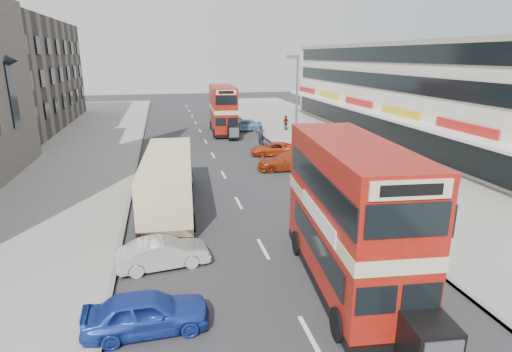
{
  "coord_description": "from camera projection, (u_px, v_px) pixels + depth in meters",
  "views": [
    {
      "loc": [
        -3.91,
        -14.01,
        8.12
      ],
      "look_at": [
        0.35,
        5.0,
        2.44
      ],
      "focal_mm": 29.16,
      "sensor_mm": 36.0,
      "label": 1
    }
  ],
  "objects": [
    {
      "name": "commercial_row",
      "position": [
        417.0,
        92.0,
        39.69
      ],
      "size": [
        9.9,
        46.2,
        9.3
      ],
      "color": "silver",
      "rests_on": "ground"
    },
    {
      "name": "cyclist",
      "position": [
        261.0,
        141.0,
        37.52
      ],
      "size": [
        0.73,
        1.9,
        2.06
      ],
      "rotation": [
        0.0,
        0.0,
        0.04
      ],
      "color": "gray",
      "rests_on": "ground"
    },
    {
      "name": "ground",
      "position": [
        275.0,
        271.0,
        16.21
      ],
      "size": [
        160.0,
        160.0,
        0.0
      ],
      "primitive_type": "plane",
      "color": "#28282B",
      "rests_on": "ground"
    },
    {
      "name": "car_left_front",
      "position": [
        163.0,
        253.0,
        16.41
      ],
      "size": [
        3.73,
        1.74,
        1.18
      ],
      "primitive_type": "imported",
      "rotation": [
        0.0,
        0.0,
        1.71
      ],
      "color": "silver",
      "rests_on": "ground"
    },
    {
      "name": "bus_second",
      "position": [
        223.0,
        109.0,
        44.34
      ],
      "size": [
        2.79,
        8.87,
        4.83
      ],
      "rotation": [
        0.0,
        0.0,
        3.09
      ],
      "color": "black",
      "rests_on": "ground"
    },
    {
      "name": "car_right_b",
      "position": [
        273.0,
        149.0,
        34.91
      ],
      "size": [
        4.04,
        2.09,
        1.09
      ],
      "primitive_type": "imported",
      "rotation": [
        0.0,
        0.0,
        -1.65
      ],
      "color": "#C23A13",
      "rests_on": "ground"
    },
    {
      "name": "street_lamp",
      "position": [
        296.0,
        99.0,
        33.11
      ],
      "size": [
        1.0,
        0.2,
        8.12
      ],
      "color": "slate",
      "rests_on": "ground"
    },
    {
      "name": "bus_main",
      "position": [
        350.0,
        216.0,
        14.56
      ],
      "size": [
        3.34,
        9.54,
        5.15
      ],
      "rotation": [
        0.0,
        0.0,
        3.05
      ],
      "color": "black",
      "rests_on": "ground"
    },
    {
      "name": "pedestrian_far",
      "position": [
        286.0,
        123.0,
        45.91
      ],
      "size": [
        1.0,
        0.7,
        1.57
      ],
      "primitive_type": "imported",
      "rotation": [
        0.0,
        0.0,
        0.38
      ],
      "color": "gray",
      "rests_on": "pavement_right"
    },
    {
      "name": "car_right_a",
      "position": [
        289.0,
        161.0,
        30.39
      ],
      "size": [
        4.84,
        2.34,
        1.36
      ],
      "primitive_type": "imported",
      "rotation": [
        0.0,
        0.0,
        -1.67
      ],
      "color": "#9D310F",
      "rests_on": "ground"
    },
    {
      "name": "pedestrian_near",
      "position": [
        316.0,
        150.0,
        31.79
      ],
      "size": [
        0.88,
        0.81,
        1.97
      ],
      "primitive_type": "imported",
      "rotation": [
        0.0,
        0.0,
        3.71
      ],
      "color": "gray",
      "rests_on": "pavement_right"
    },
    {
      "name": "coach",
      "position": [
        168.0,
        178.0,
        22.92
      ],
      "size": [
        3.17,
        10.23,
        2.68
      ],
      "rotation": [
        0.0,
        0.0,
        -0.06
      ],
      "color": "black",
      "rests_on": "ground"
    },
    {
      "name": "pavement_left",
      "position": [
        60.0,
        162.0,
        32.42
      ],
      "size": [
        12.0,
        90.0,
        0.15
      ],
      "primitive_type": "cube",
      "color": "gray",
      "rests_on": "ground"
    },
    {
      "name": "kerb_left",
      "position": [
        138.0,
        158.0,
        33.65
      ],
      "size": [
        0.2,
        90.0,
        0.16
      ],
      "primitive_type": "cube",
      "color": "gray",
      "rests_on": "ground"
    },
    {
      "name": "road_surface",
      "position": [
        213.0,
        155.0,
        34.95
      ],
      "size": [
        12.0,
        90.0,
        0.01
      ],
      "primitive_type": "cube",
      "color": "#28282B",
      "rests_on": "ground"
    },
    {
      "name": "pavement_right",
      "position": [
        346.0,
        148.0,
        37.45
      ],
      "size": [
        12.0,
        90.0,
        0.15
      ],
      "primitive_type": "cube",
      "color": "gray",
      "rests_on": "ground"
    },
    {
      "name": "car_right_c",
      "position": [
        244.0,
        125.0,
        45.9
      ],
      "size": [
        4.02,
        1.69,
        1.36
      ],
      "primitive_type": "imported",
      "rotation": [
        0.0,
        0.0,
        -1.59
      ],
      "color": "#5D97BB",
      "rests_on": "ground"
    },
    {
      "name": "car_left_near",
      "position": [
        147.0,
        312.0,
        12.56
      ],
      "size": [
        3.81,
        1.63,
        1.28
      ],
      "primitive_type": "imported",
      "rotation": [
        0.0,
        0.0,
        1.6
      ],
      "color": "#1C369B",
      "rests_on": "ground"
    },
    {
      "name": "kerb_right",
      "position": [
        283.0,
        151.0,
        36.21
      ],
      "size": [
        0.2,
        90.0,
        0.16
      ],
      "primitive_type": "cube",
      "color": "gray",
      "rests_on": "ground"
    }
  ]
}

